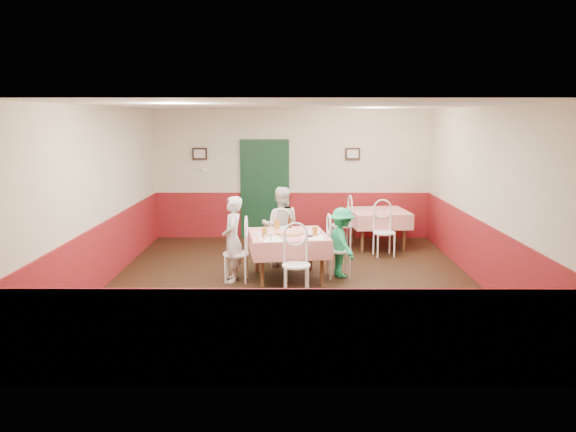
{
  "coord_description": "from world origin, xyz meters",
  "views": [
    {
      "loc": [
        -0.04,
        -8.68,
        2.63
      ],
      "look_at": [
        -0.08,
        0.26,
        1.05
      ],
      "focal_mm": 35.0,
      "sensor_mm": 36.0,
      "label": 1
    }
  ],
  "objects_px": {
    "chair_second_b": "(384,233)",
    "diner_left": "(233,239)",
    "chair_left": "(236,254)",
    "beer_bottle": "(290,222)",
    "main_table": "(288,257)",
    "glass_a": "(264,233)",
    "glass_b": "(315,231)",
    "chair_near": "(296,265)",
    "chair_second_a": "(341,225)",
    "glass_c": "(277,225)",
    "diner_right": "(342,242)",
    "pizza": "(290,233)",
    "diner_far": "(281,226)",
    "chair_right": "(339,250)",
    "chair_far": "(281,241)",
    "second_table": "(378,229)",
    "wallet": "(309,236)"
  },
  "relations": [
    {
      "from": "pizza",
      "to": "beer_bottle",
      "type": "bearing_deg",
      "value": 90.76
    },
    {
      "from": "main_table",
      "to": "glass_b",
      "type": "bearing_deg",
      "value": -22.54
    },
    {
      "from": "chair_second_b",
      "to": "diner_left",
      "type": "xyz_separation_m",
      "value": [
        -2.72,
        -1.7,
        0.24
      ]
    },
    {
      "from": "chair_second_a",
      "to": "chair_right",
      "type": "bearing_deg",
      "value": -12.51
    },
    {
      "from": "glass_c",
      "to": "second_table",
      "type": "bearing_deg",
      "value": 43.85
    },
    {
      "from": "chair_second_b",
      "to": "diner_left",
      "type": "relative_size",
      "value": 0.65
    },
    {
      "from": "second_table",
      "to": "chair_near",
      "type": "distance_m",
      "value": 3.59
    },
    {
      "from": "wallet",
      "to": "diner_right",
      "type": "xyz_separation_m",
      "value": [
        0.56,
        0.39,
        -0.19
      ]
    },
    {
      "from": "chair_far",
      "to": "chair_second_b",
      "type": "bearing_deg",
      "value": -159.5
    },
    {
      "from": "chair_left",
      "to": "second_table",
      "type": "bearing_deg",
      "value": 132.23
    },
    {
      "from": "chair_second_b",
      "to": "glass_a",
      "type": "bearing_deg",
      "value": -146.22
    },
    {
      "from": "beer_bottle",
      "to": "diner_far",
      "type": "bearing_deg",
      "value": 107.87
    },
    {
      "from": "chair_right",
      "to": "wallet",
      "type": "bearing_deg",
      "value": 122.44
    },
    {
      "from": "chair_near",
      "to": "pizza",
      "type": "height_order",
      "value": "chair_near"
    },
    {
      "from": "beer_bottle",
      "to": "diner_left",
      "type": "xyz_separation_m",
      "value": [
        -0.92,
        -0.53,
        -0.18
      ]
    },
    {
      "from": "chair_near",
      "to": "glass_a",
      "type": "distance_m",
      "value": 0.84
    },
    {
      "from": "chair_left",
      "to": "diner_left",
      "type": "relative_size",
      "value": 0.65
    },
    {
      "from": "chair_near",
      "to": "glass_a",
      "type": "bearing_deg",
      "value": 127.99
    },
    {
      "from": "chair_left",
      "to": "chair_second_a",
      "type": "height_order",
      "value": "same"
    },
    {
      "from": "chair_right",
      "to": "diner_right",
      "type": "height_order",
      "value": "diner_right"
    },
    {
      "from": "chair_right",
      "to": "chair_far",
      "type": "height_order",
      "value": "same"
    },
    {
      "from": "chair_second_a",
      "to": "chair_near",
      "type": "bearing_deg",
      "value": -23.05
    },
    {
      "from": "glass_a",
      "to": "diner_right",
      "type": "relative_size",
      "value": 0.13
    },
    {
      "from": "glass_b",
      "to": "diner_far",
      "type": "xyz_separation_m",
      "value": [
        -0.56,
        1.07,
        -0.13
      ]
    },
    {
      "from": "chair_right",
      "to": "chair_far",
      "type": "relative_size",
      "value": 1.0
    },
    {
      "from": "chair_near",
      "to": "chair_second_b",
      "type": "bearing_deg",
      "value": 51.01
    },
    {
      "from": "chair_left",
      "to": "glass_c",
      "type": "xyz_separation_m",
      "value": [
        0.66,
        0.5,
        0.39
      ]
    },
    {
      "from": "chair_left",
      "to": "diner_left",
      "type": "bearing_deg",
      "value": -81.59
    },
    {
      "from": "chair_second_a",
      "to": "glass_b",
      "type": "xyz_separation_m",
      "value": [
        -0.65,
        -2.49,
        0.38
      ]
    },
    {
      "from": "glass_a",
      "to": "beer_bottle",
      "type": "distance_m",
      "value": 0.78
    },
    {
      "from": "chair_far",
      "to": "wallet",
      "type": "xyz_separation_m",
      "value": [
        0.46,
        -1.1,
        0.32
      ]
    },
    {
      "from": "chair_right",
      "to": "wallet",
      "type": "xyz_separation_m",
      "value": [
        -0.51,
        -0.38,
        0.32
      ]
    },
    {
      "from": "glass_c",
      "to": "chair_far",
      "type": "bearing_deg",
      "value": 82.89
    },
    {
      "from": "glass_b",
      "to": "chair_near",
      "type": "bearing_deg",
      "value": -114.59
    },
    {
      "from": "chair_second_a",
      "to": "glass_c",
      "type": "height_order",
      "value": "glass_c"
    },
    {
      "from": "diner_far",
      "to": "diner_right",
      "type": "relative_size",
      "value": 1.22
    },
    {
      "from": "chair_left",
      "to": "diner_right",
      "type": "height_order",
      "value": "diner_right"
    },
    {
      "from": "chair_left",
      "to": "glass_a",
      "type": "height_order",
      "value": "glass_a"
    },
    {
      "from": "chair_left",
      "to": "beer_bottle",
      "type": "height_order",
      "value": "beer_bottle"
    },
    {
      "from": "chair_second_b",
      "to": "glass_b",
      "type": "height_order",
      "value": "glass_b"
    },
    {
      "from": "main_table",
      "to": "glass_a",
      "type": "relative_size",
      "value": 8.21
    },
    {
      "from": "chair_right",
      "to": "glass_c",
      "type": "bearing_deg",
      "value": 71.57
    },
    {
      "from": "chair_second_b",
      "to": "diner_left",
      "type": "bearing_deg",
      "value": -154.23
    },
    {
      "from": "chair_second_b",
      "to": "diner_left",
      "type": "distance_m",
      "value": 3.22
    },
    {
      "from": "chair_second_b",
      "to": "chair_right",
      "type": "bearing_deg",
      "value": -130.8
    },
    {
      "from": "chair_second_a",
      "to": "diner_right",
      "type": "distance_m",
      "value": 2.19
    },
    {
      "from": "chair_near",
      "to": "beer_bottle",
      "type": "height_order",
      "value": "beer_bottle"
    },
    {
      "from": "chair_right",
      "to": "glass_c",
      "type": "xyz_separation_m",
      "value": [
        -1.03,
        0.25,
        0.39
      ]
    },
    {
      "from": "chair_far",
      "to": "diner_far",
      "type": "bearing_deg",
      "value": -81.2
    },
    {
      "from": "diner_left",
      "to": "second_table",
      "type": "bearing_deg",
      "value": 130.96
    }
  ]
}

